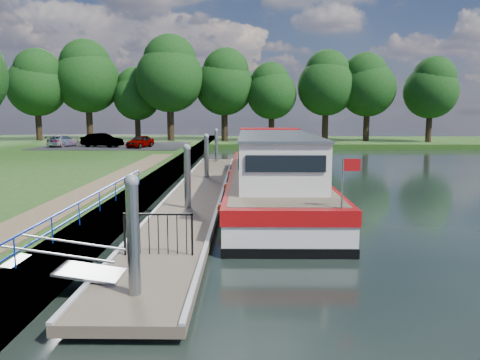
{
  "coord_description": "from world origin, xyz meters",
  "views": [
    {
      "loc": [
        2.33,
        -9.85,
        4.19
      ],
      "look_at": [
        2.08,
        9.37,
        1.4
      ],
      "focal_mm": 35.0,
      "sensor_mm": 36.0,
      "label": 1
    }
  ],
  "objects_px": {
    "barge": "(271,174)",
    "car_b": "(102,140)",
    "car_a": "(140,141)",
    "car_c": "(64,141)",
    "pontoon": "(199,194)"
  },
  "relations": [
    {
      "from": "barge",
      "to": "car_a",
      "type": "height_order",
      "value": "barge"
    },
    {
      "from": "car_a",
      "to": "car_c",
      "type": "height_order",
      "value": "car_a"
    },
    {
      "from": "car_a",
      "to": "car_b",
      "type": "distance_m",
      "value": 3.88
    },
    {
      "from": "car_a",
      "to": "car_c",
      "type": "bearing_deg",
      "value": -171.19
    },
    {
      "from": "car_a",
      "to": "car_b",
      "type": "xyz_separation_m",
      "value": [
        -3.84,
        0.56,
        0.07
      ]
    },
    {
      "from": "car_a",
      "to": "car_b",
      "type": "height_order",
      "value": "car_b"
    },
    {
      "from": "car_b",
      "to": "car_c",
      "type": "height_order",
      "value": "car_b"
    },
    {
      "from": "pontoon",
      "to": "barge",
      "type": "height_order",
      "value": "barge"
    },
    {
      "from": "barge",
      "to": "car_b",
      "type": "height_order",
      "value": "barge"
    },
    {
      "from": "car_c",
      "to": "pontoon",
      "type": "bearing_deg",
      "value": 139.52
    },
    {
      "from": "barge",
      "to": "car_b",
      "type": "bearing_deg",
      "value": 124.88
    },
    {
      "from": "pontoon",
      "to": "car_c",
      "type": "height_order",
      "value": "car_c"
    },
    {
      "from": "barge",
      "to": "car_b",
      "type": "relative_size",
      "value": 5.23
    },
    {
      "from": "car_a",
      "to": "car_b",
      "type": "relative_size",
      "value": 0.87
    },
    {
      "from": "car_a",
      "to": "barge",
      "type": "bearing_deg",
      "value": -44.1
    }
  ]
}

